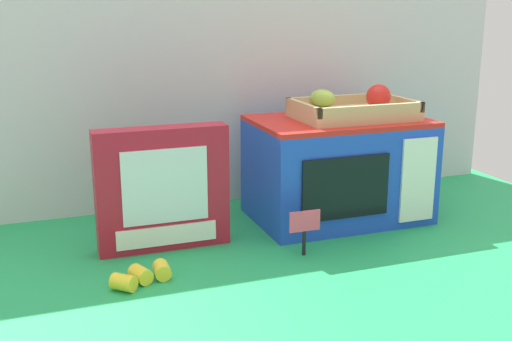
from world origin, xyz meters
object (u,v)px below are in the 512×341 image
object	(u,v)px
cookie_set_box	(163,189)
food_groups_crate	(354,109)
loose_toy_banana	(142,276)
price_sign	(305,226)
toy_microwave	(338,169)

from	to	relation	value
cookie_set_box	food_groups_crate	bearing A→B (deg)	5.50
cookie_set_box	loose_toy_banana	bearing A→B (deg)	-115.16
food_groups_crate	loose_toy_banana	world-z (taller)	food_groups_crate
price_sign	loose_toy_banana	world-z (taller)	price_sign
toy_microwave	price_sign	size ratio (longest dim) A/B	4.17
toy_microwave	food_groups_crate	bearing A→B (deg)	-9.65
food_groups_crate	cookie_set_box	bearing A→B (deg)	-174.50
cookie_set_box	loose_toy_banana	distance (m)	0.22
price_sign	food_groups_crate	bearing A→B (deg)	42.12
cookie_set_box	price_sign	world-z (taller)	cookie_set_box
toy_microwave	price_sign	world-z (taller)	toy_microwave
loose_toy_banana	toy_microwave	bearing A→B (deg)	22.77
toy_microwave	cookie_set_box	size ratio (longest dim) A/B	1.45
food_groups_crate	cookie_set_box	world-z (taller)	food_groups_crate
toy_microwave	food_groups_crate	size ratio (longest dim) A/B	1.49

